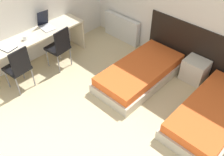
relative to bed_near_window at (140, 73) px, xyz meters
The scene contains 13 objects.
wall_back 1.55m from the bed_near_window, 90.11° to the left, with size 5.25×0.05×2.70m.
wall_left 2.65m from the bed_near_window, 155.02° to the right, with size 0.05×4.98×2.70m.
headboard_panel 1.28m from the bed_near_window, 51.98° to the left, with size 2.55×0.03×1.00m.
bed_near_window is the anchor object (origin of this frame).
bed_near_door 1.52m from the bed_near_window, ahead, with size 0.93×1.88×0.36m.
nightstand 1.07m from the bed_near_window, 44.61° to the left, with size 0.45×0.38×0.46m.
radiator 1.58m from the bed_near_window, 145.46° to the left, with size 1.01×0.12×0.60m.
desk 2.29m from the bed_near_window, 145.78° to the right, with size 0.53×2.53×0.73m.
chair_near_laptop 1.71m from the bed_near_window, 151.31° to the right, with size 0.44×0.44×0.92m.
chair_near_notebook 2.29m from the bed_near_window, 130.45° to the right, with size 0.43×0.43×0.92m.
laptop 2.17m from the bed_near_window, 159.32° to the right, with size 0.36×0.27×0.34m.
open_notebook 2.53m from the bed_near_window, 137.57° to the right, with size 0.31×0.29×0.02m.
mug 2.33m from the bed_near_window, 144.80° to the right, with size 0.08×0.08×0.09m.
Camera 1 is at (2.20, -0.12, 3.32)m, focal length 40.00 mm.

